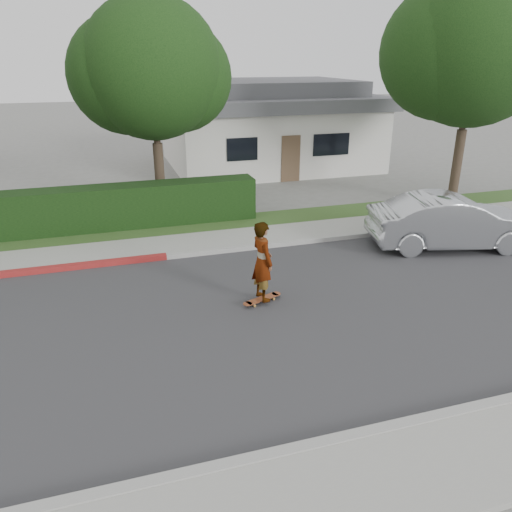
% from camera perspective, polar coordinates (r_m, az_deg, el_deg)
% --- Properties ---
extents(ground, '(120.00, 120.00, 0.00)m').
position_cam_1_polar(ground, '(10.87, -12.55, -8.79)').
color(ground, slate).
rests_on(ground, ground).
extents(road, '(60.00, 8.00, 0.01)m').
position_cam_1_polar(road, '(10.87, -12.55, -8.77)').
color(road, '#2D2D30').
rests_on(road, ground).
extents(curb_near, '(60.00, 0.20, 0.15)m').
position_cam_1_polar(curb_near, '(7.57, -9.37, -23.86)').
color(curb_near, '#9E9E99').
rests_on(curb_near, ground).
extents(curb_far, '(60.00, 0.20, 0.15)m').
position_cam_1_polar(curb_far, '(14.53, -14.11, -0.49)').
color(curb_far, '#9E9E99').
rests_on(curb_far, ground).
extents(sidewalk_far, '(60.00, 1.60, 0.12)m').
position_cam_1_polar(sidewalk_far, '(15.38, -14.34, 0.69)').
color(sidewalk_far, gray).
rests_on(sidewalk_far, ground).
extents(planting_strip, '(60.00, 1.60, 0.10)m').
position_cam_1_polar(planting_strip, '(16.89, -14.69, 2.54)').
color(planting_strip, '#2D4C1E').
rests_on(planting_strip, ground).
extents(hedge, '(15.00, 1.00, 1.50)m').
position_cam_1_polar(hedge, '(17.43, -24.91, 4.21)').
color(hedge, black).
rests_on(hedge, ground).
extents(tree_center, '(5.66, 4.84, 7.44)m').
position_cam_1_polar(tree_center, '(18.68, -11.89, 19.83)').
color(tree_center, '#33261C').
rests_on(tree_center, ground).
extents(tree_right, '(6.32, 5.60, 8.56)m').
position_cam_1_polar(tree_right, '(20.63, 23.29, 20.80)').
color(tree_right, '#33261C').
rests_on(tree_right, ground).
extents(house, '(10.60, 8.60, 4.30)m').
position_cam_1_polar(house, '(26.96, 1.31, 14.81)').
color(house, beige).
rests_on(house, ground).
extents(skateboard, '(1.08, 0.57, 0.10)m').
position_cam_1_polar(skateboard, '(11.87, 0.71, -4.92)').
color(skateboard, '#BA8033').
rests_on(skateboard, ground).
extents(skateboarder, '(0.58, 0.77, 1.91)m').
position_cam_1_polar(skateboarder, '(11.47, 0.74, -0.60)').
color(skateboarder, white).
rests_on(skateboarder, skateboard).
extents(car_silver, '(5.18, 2.85, 1.62)m').
position_cam_1_polar(car_silver, '(16.14, 21.52, 3.65)').
color(car_silver, '#B4B7BC').
rests_on(car_silver, ground).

